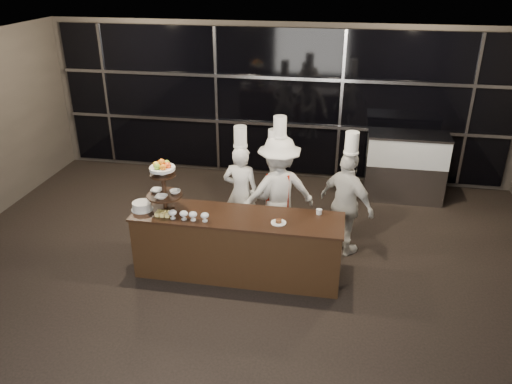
% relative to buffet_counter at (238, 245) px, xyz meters
% --- Properties ---
extents(room, '(10.00, 10.00, 10.00)m').
position_rel_buffet_counter_xyz_m(room, '(0.03, -1.38, 1.03)').
color(room, black).
rests_on(room, ground).
extents(window_wall, '(8.60, 0.10, 2.80)m').
position_rel_buffet_counter_xyz_m(window_wall, '(0.03, 3.56, 1.04)').
color(window_wall, black).
rests_on(window_wall, ground).
extents(buffet_counter, '(2.84, 0.74, 0.92)m').
position_rel_buffet_counter_xyz_m(buffet_counter, '(0.00, 0.00, 0.00)').
color(buffet_counter, black).
rests_on(buffet_counter, ground).
extents(display_stand, '(0.48, 0.48, 0.74)m').
position_rel_buffet_counter_xyz_m(display_stand, '(-1.00, -0.00, 0.87)').
color(display_stand, black).
rests_on(display_stand, buffet_counter).
extents(compotes, '(0.55, 0.11, 0.12)m').
position_rel_buffet_counter_xyz_m(compotes, '(-0.61, -0.22, 0.54)').
color(compotes, silver).
rests_on(compotes, buffet_counter).
extents(layer_cake, '(0.30, 0.30, 0.11)m').
position_rel_buffet_counter_xyz_m(layer_cake, '(-1.32, -0.05, 0.51)').
color(layer_cake, white).
rests_on(layer_cake, buffet_counter).
extents(pastry_squares, '(0.20, 0.13, 0.05)m').
position_rel_buffet_counter_xyz_m(pastry_squares, '(-0.98, -0.17, 0.48)').
color(pastry_squares, '#FFE87C').
rests_on(pastry_squares, buffet_counter).
extents(small_plate, '(0.20, 0.20, 0.05)m').
position_rel_buffet_counter_xyz_m(small_plate, '(0.57, -0.10, 0.47)').
color(small_plate, white).
rests_on(small_plate, buffet_counter).
extents(chef_cup, '(0.08, 0.08, 0.07)m').
position_rel_buffet_counter_xyz_m(chef_cup, '(1.07, 0.25, 0.49)').
color(chef_cup, white).
rests_on(chef_cup, buffet_counter).
extents(display_case, '(1.41, 0.61, 1.24)m').
position_rel_buffet_counter_xyz_m(display_case, '(2.46, 2.92, 0.22)').
color(display_case, '#A5A5AA').
rests_on(display_case, ground).
extents(chef_a, '(0.60, 0.43, 1.85)m').
position_rel_buffet_counter_xyz_m(chef_a, '(-0.15, 0.98, 0.34)').
color(chef_a, white).
rests_on(chef_a, ground).
extents(chef_b, '(0.86, 0.74, 1.82)m').
position_rel_buffet_counter_xyz_m(chef_b, '(0.34, 1.01, 0.31)').
color(chef_b, silver).
rests_on(chef_b, ground).
extents(chef_c, '(1.28, 1.01, 2.03)m').
position_rel_buffet_counter_xyz_m(chef_c, '(0.42, 0.98, 0.41)').
color(chef_c, white).
rests_on(chef_c, ground).
extents(chef_d, '(0.98, 0.89, 1.90)m').
position_rel_buffet_counter_xyz_m(chef_d, '(1.44, 0.85, 0.35)').
color(chef_d, silver).
rests_on(chef_d, ground).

